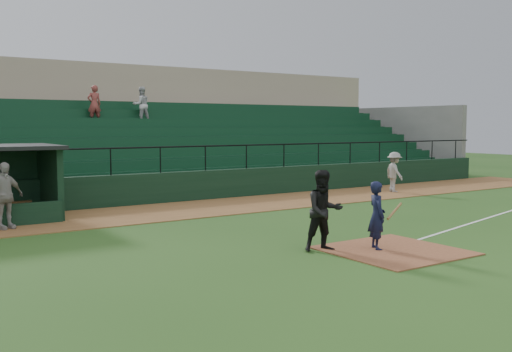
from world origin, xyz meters
TOP-DOWN VIEW (x-y plane):
  - ground at (0.00, 0.00)m, footprint 90.00×90.00m
  - warning_track at (0.00, 8.00)m, footprint 40.00×4.00m
  - home_plate_dirt at (0.00, -1.00)m, footprint 3.00×3.00m
  - foul_line at (8.00, 1.20)m, footprint 17.49×4.44m
  - stadium_structure at (-0.00, 16.46)m, footprint 38.00×13.08m
  - batter_at_plate at (-0.23, -0.65)m, footprint 1.11×0.73m
  - umpire at (-1.40, -0.04)m, footprint 1.13×0.98m
  - runner at (9.33, 7.63)m, footprint 0.98×1.32m
  - dugout_player_a at (-7.25, 7.34)m, footprint 1.24×0.85m

SIDE VIEW (x-z plane):
  - ground at x=0.00m, z-range 0.00..0.00m
  - foul_line at x=8.00m, z-range 0.00..0.01m
  - warning_track at x=0.00m, z-range 0.00..0.03m
  - home_plate_dirt at x=0.00m, z-range 0.00..0.03m
  - batter_at_plate at x=-0.23m, z-range 0.00..1.69m
  - runner at x=9.33m, z-range 0.03..1.84m
  - umpire at x=-1.40m, z-range 0.00..1.98m
  - dugout_player_a at x=-7.25m, z-range 0.03..1.99m
  - stadium_structure at x=0.00m, z-range -0.90..5.50m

